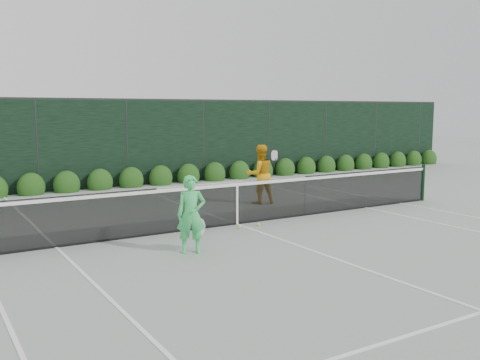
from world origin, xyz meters
TOP-DOWN VIEW (x-y plane):
  - ground at (0.00, 0.00)m, footprint 80.00×80.00m
  - tennis_net at (-0.02, 0.00)m, footprint 12.90×0.10m
  - player_woman at (-2.01, -1.69)m, footprint 0.67×0.53m
  - player_man at (2.02, 2.08)m, footprint 0.97×0.79m
  - court_lines at (0.00, 0.00)m, footprint 11.03×23.83m
  - windscreen_fence at (0.00, -2.71)m, footprint 32.00×21.07m
  - hedge_row at (-0.00, 7.15)m, footprint 31.66×0.65m
  - tennis_balls at (-0.45, -0.52)m, footprint 1.93×0.48m

SIDE VIEW (x-z plane):
  - ground at x=0.00m, z-range 0.00..0.00m
  - court_lines at x=0.00m, z-range 0.00..0.01m
  - tennis_balls at x=-0.45m, z-range 0.00..0.07m
  - hedge_row at x=0.00m, z-range -0.23..0.70m
  - tennis_net at x=-0.02m, z-range 0.00..1.07m
  - player_woman at x=-2.01m, z-range 0.00..1.46m
  - player_man at x=2.02m, z-range 0.00..1.69m
  - windscreen_fence at x=0.00m, z-range -0.02..3.04m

